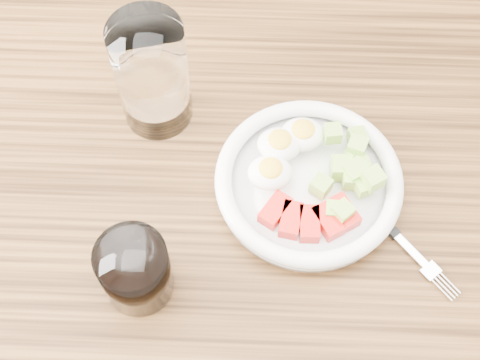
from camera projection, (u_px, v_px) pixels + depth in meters
name	position (u px, v px, depth m)	size (l,w,h in m)	color
ground	(244.00, 351.00, 1.50)	(4.00, 4.00, 0.00)	brown
dining_table	(247.00, 232.00, 0.91)	(1.50, 0.90, 0.77)	brown
bowl	(308.00, 179.00, 0.81)	(0.23, 0.23, 0.06)	white
fork	(385.00, 225.00, 0.80)	(0.13, 0.15, 0.01)	black
water_glass	(152.00, 75.00, 0.81)	(0.09, 0.09, 0.16)	white
coffee_glass	(135.00, 271.00, 0.73)	(0.08, 0.08, 0.09)	white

